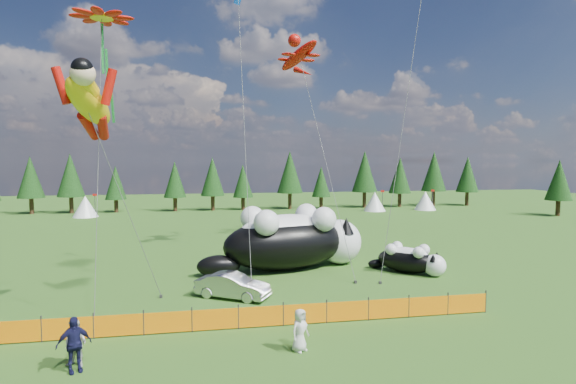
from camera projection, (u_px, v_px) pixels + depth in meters
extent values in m
plane|color=#183D0B|center=(254.00, 306.00, 22.85)|extent=(160.00, 160.00, 0.00)
cylinder|color=#262626|center=(42.00, 329.00, 18.26)|extent=(0.06, 0.06, 1.10)
cylinder|color=#262626|center=(94.00, 326.00, 18.62)|extent=(0.06, 0.06, 1.10)
cylinder|color=#262626|center=(144.00, 323.00, 18.98)|extent=(0.06, 0.06, 1.10)
cylinder|color=#262626|center=(192.00, 320.00, 19.33)|extent=(0.06, 0.06, 1.10)
cylinder|color=#262626|center=(238.00, 317.00, 19.69)|extent=(0.06, 0.06, 1.10)
cylinder|color=#262626|center=(283.00, 314.00, 20.05)|extent=(0.06, 0.06, 1.10)
cylinder|color=#262626|center=(327.00, 311.00, 20.40)|extent=(0.06, 0.06, 1.10)
cylinder|color=#262626|center=(368.00, 309.00, 20.76)|extent=(0.06, 0.06, 1.10)
cylinder|color=#262626|center=(409.00, 306.00, 21.12)|extent=(0.06, 0.06, 1.10)
cylinder|color=#262626|center=(448.00, 304.00, 21.47)|extent=(0.06, 0.06, 1.10)
cylinder|color=#262626|center=(486.00, 301.00, 21.83)|extent=(0.06, 0.06, 1.10)
cube|color=orange|center=(15.00, 332.00, 18.09)|extent=(2.00, 0.04, 0.90)
cube|color=orange|center=(68.00, 328.00, 18.44)|extent=(2.00, 0.04, 0.90)
cube|color=orange|center=(119.00, 325.00, 18.80)|extent=(2.00, 0.04, 0.90)
cube|color=orange|center=(168.00, 322.00, 19.16)|extent=(2.00, 0.04, 0.90)
cube|color=orange|center=(215.00, 319.00, 19.51)|extent=(2.00, 0.04, 0.90)
cube|color=orange|center=(261.00, 316.00, 19.87)|extent=(2.00, 0.04, 0.90)
cube|color=orange|center=(305.00, 314.00, 20.23)|extent=(2.00, 0.04, 0.90)
cube|color=orange|center=(348.00, 311.00, 20.58)|extent=(2.00, 0.04, 0.90)
cube|color=orange|center=(389.00, 308.00, 20.94)|extent=(2.00, 0.04, 0.90)
cube|color=orange|center=(428.00, 306.00, 21.30)|extent=(2.00, 0.04, 0.90)
cube|color=orange|center=(467.00, 304.00, 21.66)|extent=(2.00, 0.04, 0.90)
ellipsoid|color=black|center=(286.00, 243.00, 30.48)|extent=(9.67, 6.24, 3.56)
ellipsoid|color=white|center=(286.00, 230.00, 30.42)|extent=(7.26, 4.55, 2.18)
sphere|color=white|center=(339.00, 242.00, 32.23)|extent=(3.17, 3.17, 3.17)
sphere|color=#F05D92|center=(355.00, 240.00, 32.79)|extent=(0.44, 0.44, 0.44)
ellipsoid|color=black|center=(219.00, 266.00, 28.58)|extent=(3.03, 2.03, 1.39)
cone|color=black|center=(346.00, 226.00, 31.28)|extent=(1.11, 1.11, 1.11)
cone|color=black|center=(332.00, 222.00, 33.00)|extent=(1.11, 1.11, 1.11)
sphere|color=white|center=(306.00, 215.00, 32.44)|extent=(1.66, 1.66, 1.66)
sphere|color=white|center=(324.00, 219.00, 30.11)|extent=(1.66, 1.66, 1.66)
sphere|color=white|center=(252.00, 218.00, 30.71)|extent=(1.66, 1.66, 1.66)
sphere|color=white|center=(266.00, 223.00, 28.37)|extent=(1.66, 1.66, 1.66)
ellipsoid|color=black|center=(407.00, 260.00, 29.69)|extent=(4.12, 4.09, 1.58)
ellipsoid|color=white|center=(407.00, 255.00, 29.67)|extent=(3.06, 3.04, 0.97)
sphere|color=white|center=(435.00, 265.00, 28.67)|extent=(1.41, 1.41, 1.41)
sphere|color=#F05D92|center=(444.00, 267.00, 28.33)|extent=(0.20, 0.20, 0.20)
ellipsoid|color=black|center=(377.00, 264.00, 30.91)|extent=(1.31, 1.30, 0.62)
cone|color=black|center=(433.00, 258.00, 28.28)|extent=(0.49, 0.49, 0.49)
cone|color=black|center=(437.00, 256.00, 28.98)|extent=(0.49, 0.49, 0.49)
sphere|color=white|center=(424.00, 250.00, 29.57)|extent=(0.74, 0.74, 0.74)
sphere|color=white|center=(419.00, 252.00, 28.63)|extent=(0.74, 0.74, 0.74)
sphere|color=white|center=(397.00, 247.00, 30.61)|extent=(0.74, 0.74, 0.74)
sphere|color=white|center=(391.00, 249.00, 29.66)|extent=(0.74, 0.74, 0.74)
imported|color=#AFB0B4|center=(233.00, 286.00, 24.16)|extent=(4.21, 3.25, 1.33)
imported|color=silver|center=(76.00, 344.00, 16.04)|extent=(0.96, 0.77, 1.72)
imported|color=#141539|center=(74.00, 344.00, 15.64)|extent=(1.31, 1.05, 1.98)
imported|color=silver|center=(300.00, 330.00, 17.38)|extent=(0.97, 0.90, 1.66)
cylinder|color=#595959|center=(129.00, 208.00, 22.03)|extent=(0.03, 0.03, 10.67)
cube|color=#262626|center=(161.00, 296.00, 24.20)|extent=(0.15, 0.15, 0.16)
cylinder|color=#595959|center=(323.00, 152.00, 31.61)|extent=(0.03, 0.03, 18.99)
cube|color=#262626|center=(355.00, 282.00, 27.07)|extent=(0.15, 0.15, 0.16)
cylinder|color=#595959|center=(98.00, 163.00, 21.12)|extent=(0.03, 0.03, 14.59)
cube|color=#262626|center=(94.00, 323.00, 20.20)|extent=(0.15, 0.15, 0.16)
cube|color=#198931|center=(103.00, 74.00, 22.24)|extent=(0.22, 0.22, 4.82)
cylinder|color=#595959|center=(245.00, 136.00, 26.13)|extent=(0.03, 0.03, 18.14)
cube|color=#262626|center=(252.00, 296.00, 24.20)|extent=(0.15, 0.15, 0.16)
cylinder|color=#595959|center=(409.00, 82.00, 28.79)|extent=(0.03, 0.03, 25.51)
cube|color=#262626|center=(380.00, 283.00, 26.93)|extent=(0.15, 0.15, 0.16)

